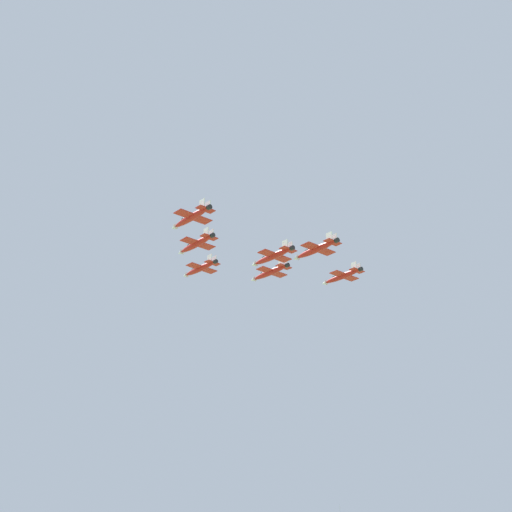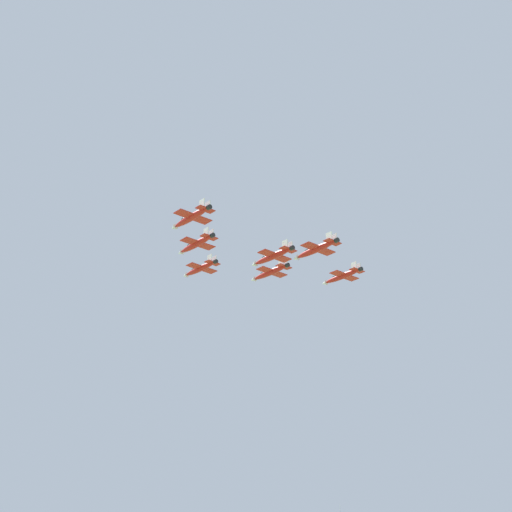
% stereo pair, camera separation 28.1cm
% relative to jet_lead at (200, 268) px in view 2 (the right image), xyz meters
% --- Properties ---
extents(jet_lead, '(18.81, 11.63, 3.95)m').
position_rel_jet_lead_xyz_m(jet_lead, '(0.00, 0.00, 0.00)').
color(jet_lead, red).
extents(jet_left_wingman, '(19.15, 11.75, 4.02)m').
position_rel_jet_lead_xyz_m(jet_left_wingman, '(-20.25, 14.08, -1.96)').
color(jet_left_wingman, red).
extents(jet_right_wingman, '(19.07, 11.78, 4.01)m').
position_rel_jet_lead_xyz_m(jet_right_wingman, '(-17.16, -17.72, -2.96)').
color(jet_right_wingman, red).
extents(jet_left_outer, '(18.95, 11.64, 3.98)m').
position_rel_jet_lead_xyz_m(jet_left_outer, '(-40.50, 28.17, -4.88)').
color(jet_left_outer, red).
extents(jet_right_outer, '(18.38, 11.33, 3.86)m').
position_rel_jet_lead_xyz_m(jet_right_outer, '(-34.32, -35.44, -5.83)').
color(jet_right_outer, red).
extents(jet_slot_rear, '(19.11, 11.83, 4.02)m').
position_rel_jet_lead_xyz_m(jet_slot_rear, '(-37.41, -3.64, -7.83)').
color(jet_slot_rear, red).
extents(jet_trailing, '(18.64, 11.47, 3.92)m').
position_rel_jet_lead_xyz_m(jet_trailing, '(-56.12, -5.45, -11.86)').
color(jet_trailing, red).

